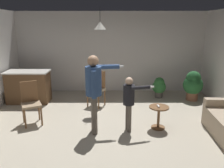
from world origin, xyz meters
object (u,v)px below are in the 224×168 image
(side_table_by_couch, at_px, (159,115))
(dining_chair_near_wall, at_px, (31,101))
(potted_plant_by_wall, at_px, (194,84))
(dining_chair_by_counter, at_px, (98,87))
(person_adult, at_px, (95,86))
(spare_remote_on_table, at_px, (159,106))
(person_child, at_px, (130,98))
(potted_plant_corner, at_px, (160,86))
(kitchen_counter, at_px, (29,87))

(side_table_by_couch, relative_size, dining_chair_near_wall, 0.52)
(dining_chair_near_wall, bearing_deg, potted_plant_by_wall, 174.68)
(dining_chair_by_counter, bearing_deg, person_adult, 118.02)
(spare_remote_on_table, bearing_deg, person_adult, -173.44)
(person_child, xyz_separation_m, spare_remote_on_table, (0.65, 0.09, -0.22))
(person_adult, xyz_separation_m, dining_chair_by_counter, (-0.05, 1.70, -0.50))
(dining_chair_by_counter, xyz_separation_m, potted_plant_corner, (1.92, 0.73, -0.18))
(side_table_by_couch, height_order, dining_chair_by_counter, dining_chair_by_counter)
(person_child, height_order, potted_plant_corner, person_child)
(side_table_by_couch, relative_size, person_child, 0.43)
(kitchen_counter, relative_size, potted_plant_by_wall, 1.38)
(side_table_by_couch, distance_m, spare_remote_on_table, 0.21)
(person_child, bearing_deg, person_adult, -99.04)
(kitchen_counter, height_order, potted_plant_by_wall, kitchen_counter)
(kitchen_counter, height_order, spare_remote_on_table, kitchen_counter)
(kitchen_counter, height_order, person_child, person_child)
(spare_remote_on_table, bearing_deg, side_table_by_couch, 47.19)
(dining_chair_near_wall, bearing_deg, potted_plant_corner, -176.52)
(side_table_by_couch, bearing_deg, person_adult, -172.43)
(dining_chair_near_wall, relative_size, potted_plant_corner, 1.53)
(dining_chair_by_counter, height_order, dining_chair_near_wall, same)
(dining_chair_by_counter, bearing_deg, kitchen_counter, 18.73)
(side_table_by_couch, relative_size, dining_chair_by_counter, 0.52)
(potted_plant_corner, xyz_separation_m, potted_plant_by_wall, (0.98, -0.27, 0.14))
(side_table_by_couch, xyz_separation_m, dining_chair_by_counter, (-1.47, 1.52, 0.22))
(person_adult, xyz_separation_m, spare_remote_on_table, (1.39, 0.16, -0.51))
(kitchen_counter, bearing_deg, potted_plant_by_wall, 2.07)
(kitchen_counter, bearing_deg, dining_chair_near_wall, -68.52)
(potted_plant_corner, xyz_separation_m, spare_remote_on_table, (-0.48, -2.27, 0.18))
(side_table_by_couch, bearing_deg, spare_remote_on_table, -132.81)
(dining_chair_near_wall, distance_m, spare_remote_on_table, 2.94)
(side_table_by_couch, bearing_deg, kitchen_counter, 153.14)
(person_adult, height_order, spare_remote_on_table, person_adult)
(kitchen_counter, bearing_deg, person_adult, -42.99)
(spare_remote_on_table, bearing_deg, kitchen_counter, 152.61)
(person_child, bearing_deg, potted_plant_by_wall, 120.22)
(kitchen_counter, relative_size, person_child, 1.04)
(side_table_by_couch, distance_m, dining_chair_by_counter, 2.12)
(dining_chair_near_wall, relative_size, potted_plant_by_wall, 1.09)
(potted_plant_by_wall, relative_size, spare_remote_on_table, 7.03)
(side_table_by_couch, height_order, potted_plant_corner, potted_plant_corner)
(side_table_by_couch, xyz_separation_m, spare_remote_on_table, (-0.03, -0.03, 0.21))
(dining_chair_by_counter, bearing_deg, spare_remote_on_table, 159.33)
(person_child, distance_m, spare_remote_on_table, 0.69)
(side_table_by_couch, distance_m, potted_plant_corner, 2.29)
(person_child, distance_m, dining_chair_by_counter, 1.83)
(person_child, bearing_deg, dining_chair_by_counter, -168.69)
(dining_chair_by_counter, distance_m, potted_plant_by_wall, 2.94)
(person_adult, bearing_deg, side_table_by_couch, 90.37)
(person_child, xyz_separation_m, dining_chair_near_wall, (-2.28, 0.41, -0.21))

